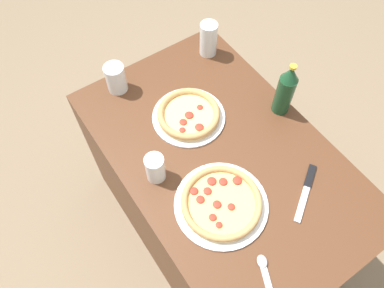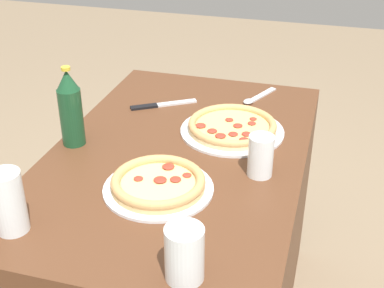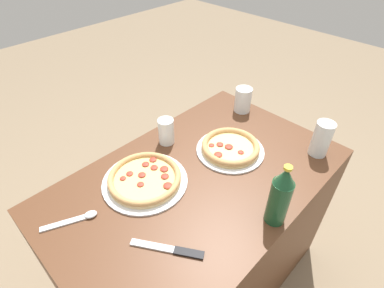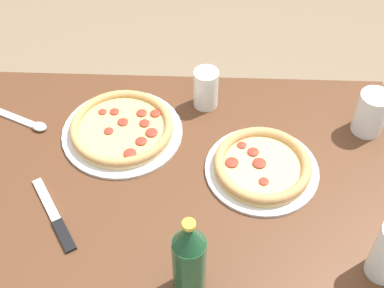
{
  "view_description": "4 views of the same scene",
  "coord_description": "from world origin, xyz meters",
  "px_view_note": "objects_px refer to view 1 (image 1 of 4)",
  "views": [
    {
      "loc": [
        -0.5,
        0.48,
        1.92
      ],
      "look_at": [
        0.05,
        0.1,
        0.83
      ],
      "focal_mm": 35.0,
      "sensor_mm": 36.0,
      "label": 1
    },
    {
      "loc": [
        1.27,
        0.4,
        1.51
      ],
      "look_at": [
        0.05,
        0.06,
        0.81
      ],
      "focal_mm": 50.0,
      "sensor_mm": 36.0,
      "label": 2
    },
    {
      "loc": [
        -0.58,
        -0.54,
        1.57
      ],
      "look_at": [
        0.05,
        0.08,
        0.83
      ],
      "focal_mm": 28.0,
      "sensor_mm": 36.0,
      "label": 3
    },
    {
      "loc": [
        0.06,
        -0.83,
        1.77
      ],
      "look_at": [
        0.03,
        0.03,
        0.81
      ],
      "focal_mm": 50.0,
      "sensor_mm": 36.0,
      "label": 4
    }
  ],
  "objects_px": {
    "glass_mango_juice": "(155,169)",
    "spoon": "(266,275)",
    "pizza_margherita": "(221,203)",
    "knife": "(306,190)",
    "glass_iced_tea": "(208,40)",
    "beer_bottle": "(286,90)",
    "pizza_pepperoni": "(189,115)",
    "glass_water": "(116,79)"
  },
  "relations": [
    {
      "from": "glass_water",
      "to": "spoon",
      "type": "relative_size",
      "value": 0.69
    },
    {
      "from": "spoon",
      "to": "pizza_margherita",
      "type": "bearing_deg",
      "value": -5.63
    },
    {
      "from": "spoon",
      "to": "knife",
      "type": "bearing_deg",
      "value": -65.17
    },
    {
      "from": "glass_iced_tea",
      "to": "glass_mango_juice",
      "type": "distance_m",
      "value": 0.63
    },
    {
      "from": "glass_mango_juice",
      "to": "glass_water",
      "type": "distance_m",
      "value": 0.44
    },
    {
      "from": "pizza_pepperoni",
      "to": "spoon",
      "type": "relative_size",
      "value": 1.61
    },
    {
      "from": "glass_iced_tea",
      "to": "beer_bottle",
      "type": "distance_m",
      "value": 0.41
    },
    {
      "from": "pizza_margherita",
      "to": "glass_iced_tea",
      "type": "bearing_deg",
      "value": -32.14
    },
    {
      "from": "pizza_margherita",
      "to": "spoon",
      "type": "relative_size",
      "value": 1.81
    },
    {
      "from": "knife",
      "to": "glass_iced_tea",
      "type": "bearing_deg",
      "value": -8.3
    },
    {
      "from": "glass_iced_tea",
      "to": "pizza_margherita",
      "type": "bearing_deg",
      "value": 147.86
    },
    {
      "from": "glass_mango_juice",
      "to": "spoon",
      "type": "bearing_deg",
      "value": -168.68
    },
    {
      "from": "spoon",
      "to": "beer_bottle",
      "type": "bearing_deg",
      "value": -45.22
    },
    {
      "from": "pizza_pepperoni",
      "to": "glass_mango_juice",
      "type": "height_order",
      "value": "glass_mango_juice"
    },
    {
      "from": "glass_iced_tea",
      "to": "glass_water",
      "type": "xyz_separation_m",
      "value": [
        0.04,
        0.42,
        -0.01
      ]
    },
    {
      "from": "pizza_margherita",
      "to": "glass_iced_tea",
      "type": "distance_m",
      "value": 0.71
    },
    {
      "from": "pizza_pepperoni",
      "to": "glass_water",
      "type": "bearing_deg",
      "value": 28.51
    },
    {
      "from": "glass_water",
      "to": "knife",
      "type": "relative_size",
      "value": 0.59
    },
    {
      "from": "glass_iced_tea",
      "to": "spoon",
      "type": "distance_m",
      "value": 0.95
    },
    {
      "from": "glass_water",
      "to": "knife",
      "type": "bearing_deg",
      "value": -157.75
    },
    {
      "from": "pizza_margherita",
      "to": "beer_bottle",
      "type": "distance_m",
      "value": 0.48
    },
    {
      "from": "pizza_margherita",
      "to": "knife",
      "type": "height_order",
      "value": "pizza_margherita"
    },
    {
      "from": "beer_bottle",
      "to": "knife",
      "type": "height_order",
      "value": "beer_bottle"
    },
    {
      "from": "glass_mango_juice",
      "to": "spoon",
      "type": "relative_size",
      "value": 0.65
    },
    {
      "from": "beer_bottle",
      "to": "pizza_pepperoni",
      "type": "bearing_deg",
      "value": 62.53
    },
    {
      "from": "glass_water",
      "to": "knife",
      "type": "xyz_separation_m",
      "value": [
        -0.77,
        -0.31,
        -0.05
      ]
    },
    {
      "from": "knife",
      "to": "glass_mango_juice",
      "type": "bearing_deg",
      "value": 49.36
    },
    {
      "from": "pizza_pepperoni",
      "to": "glass_water",
      "type": "xyz_separation_m",
      "value": [
        0.28,
        0.15,
        0.04
      ]
    },
    {
      "from": "pizza_pepperoni",
      "to": "glass_water",
      "type": "relative_size",
      "value": 2.34
    },
    {
      "from": "glass_mango_juice",
      "to": "spoon",
      "type": "xyz_separation_m",
      "value": [
        -0.48,
        -0.1,
        -0.05
      ]
    },
    {
      "from": "pizza_margherita",
      "to": "spoon",
      "type": "distance_m",
      "value": 0.26
    },
    {
      "from": "pizza_margherita",
      "to": "glass_water",
      "type": "xyz_separation_m",
      "value": [
        0.64,
        0.04,
        0.04
      ]
    },
    {
      "from": "beer_bottle",
      "to": "knife",
      "type": "xyz_separation_m",
      "value": [
        -0.32,
        0.16,
        -0.11
      ]
    },
    {
      "from": "glass_mango_juice",
      "to": "beer_bottle",
      "type": "bearing_deg",
      "value": -92.24
    },
    {
      "from": "spoon",
      "to": "glass_water",
      "type": "bearing_deg",
      "value": 0.94
    },
    {
      "from": "pizza_pepperoni",
      "to": "knife",
      "type": "bearing_deg",
      "value": -161.72
    },
    {
      "from": "spoon",
      "to": "glass_iced_tea",
      "type": "bearing_deg",
      "value": -25.1
    },
    {
      "from": "pizza_pepperoni",
      "to": "pizza_margherita",
      "type": "bearing_deg",
      "value": 162.49
    },
    {
      "from": "pizza_pepperoni",
      "to": "knife",
      "type": "relative_size",
      "value": 1.38
    },
    {
      "from": "pizza_pepperoni",
      "to": "glass_iced_tea",
      "type": "relative_size",
      "value": 1.87
    },
    {
      "from": "pizza_pepperoni",
      "to": "knife",
      "type": "height_order",
      "value": "pizza_pepperoni"
    },
    {
      "from": "glass_iced_tea",
      "to": "pizza_pepperoni",
      "type": "bearing_deg",
      "value": 132.45
    }
  ]
}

